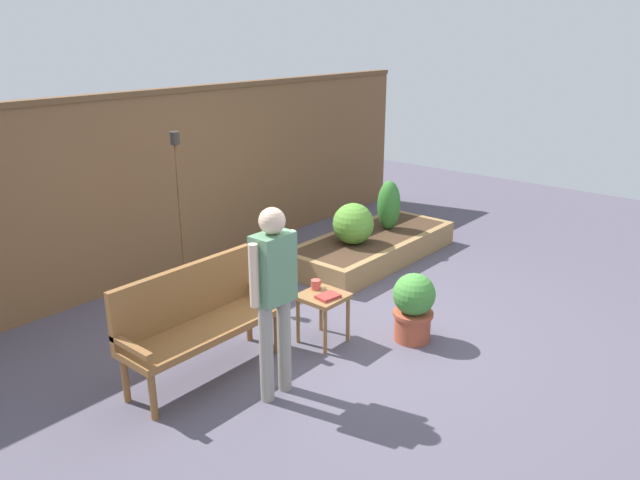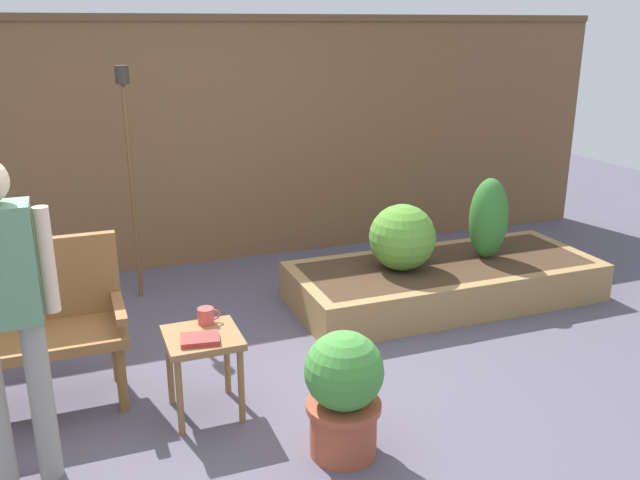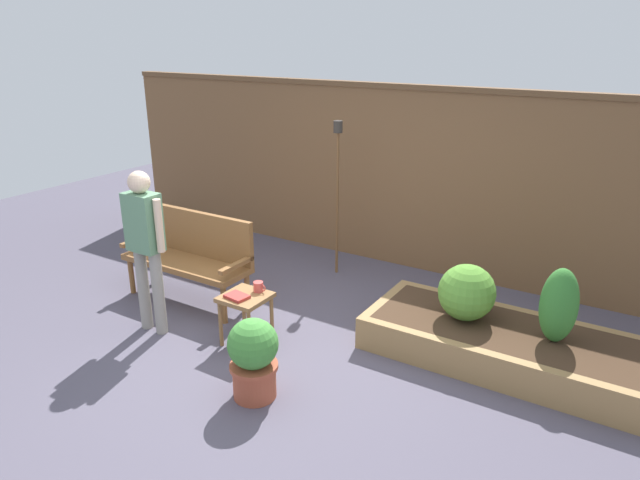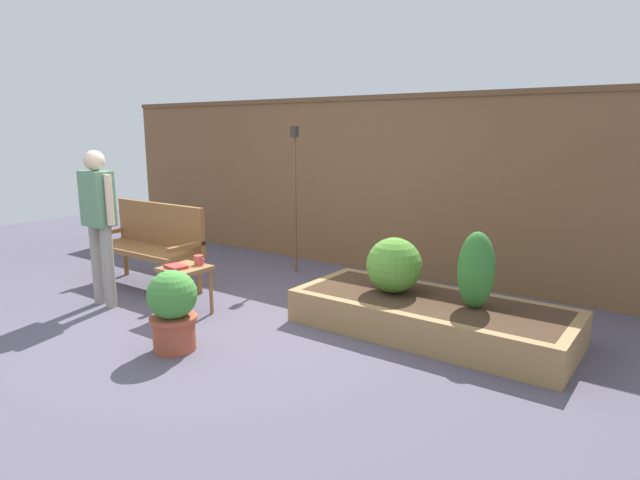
% 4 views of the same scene
% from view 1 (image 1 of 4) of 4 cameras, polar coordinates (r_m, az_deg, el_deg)
% --- Properties ---
extents(ground_plane, '(14.00, 14.00, 0.00)m').
position_cam_1_polar(ground_plane, '(6.04, 2.94, -8.36)').
color(ground_plane, '#514C5B').
extents(fence_back, '(8.40, 0.14, 2.16)m').
position_cam_1_polar(fence_back, '(7.43, -13.09, 5.42)').
color(fence_back, brown).
rests_on(fence_back, ground_plane).
extents(garden_bench, '(1.44, 0.48, 0.94)m').
position_cam_1_polar(garden_bench, '(5.22, -11.44, -6.74)').
color(garden_bench, brown).
rests_on(garden_bench, ground_plane).
extents(side_table, '(0.40, 0.40, 0.48)m').
position_cam_1_polar(side_table, '(5.66, 0.28, -5.86)').
color(side_table, olive).
rests_on(side_table, ground_plane).
extents(cup_on_table, '(0.13, 0.09, 0.09)m').
position_cam_1_polar(cup_on_table, '(5.72, -0.38, -4.16)').
color(cup_on_table, '#CC4C47').
rests_on(cup_on_table, side_table).
extents(book_on_table, '(0.22, 0.18, 0.03)m').
position_cam_1_polar(book_on_table, '(5.55, 0.74, -5.27)').
color(book_on_table, '#B2332D').
rests_on(book_on_table, side_table).
extents(potted_boxwood, '(0.40, 0.40, 0.66)m').
position_cam_1_polar(potted_boxwood, '(5.78, 8.70, -6.04)').
color(potted_boxwood, '#A84C33').
rests_on(potted_boxwood, ground_plane).
extents(raised_planter_bed, '(2.40, 1.00, 0.30)m').
position_cam_1_polar(raised_planter_bed, '(7.82, 4.87, -0.67)').
color(raised_planter_bed, '#997547').
rests_on(raised_planter_bed, ground_plane).
extents(shrub_near_bench, '(0.50, 0.50, 0.50)m').
position_cam_1_polar(shrub_near_bench, '(7.41, 3.12, 1.53)').
color(shrub_near_bench, brown).
rests_on(shrub_near_bench, raised_planter_bed).
extents(shrub_far_corner, '(0.30, 0.30, 0.64)m').
position_cam_1_polar(shrub_far_corner, '(7.98, 6.43, 3.25)').
color(shrub_far_corner, brown).
rests_on(shrub_far_corner, raised_planter_bed).
extents(tiki_torch, '(0.10, 0.10, 1.79)m').
position_cam_1_polar(tiki_torch, '(6.59, -13.06, 4.87)').
color(tiki_torch, brown).
rests_on(tiki_torch, ground_plane).
extents(person_by_bench, '(0.47, 0.20, 1.56)m').
position_cam_1_polar(person_by_bench, '(4.65, -4.33, -4.41)').
color(person_by_bench, gray).
rests_on(person_by_bench, ground_plane).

